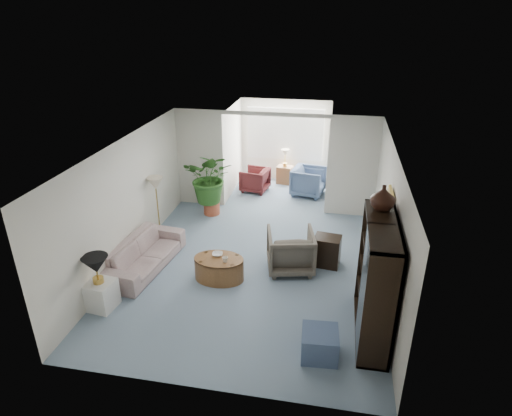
% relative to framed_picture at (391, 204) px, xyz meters
% --- Properties ---
extents(floor, '(6.00, 6.00, 0.00)m').
position_rel_framed_picture_xyz_m(floor, '(-2.46, 0.10, -1.70)').
color(floor, '#7F92A7').
rests_on(floor, ground).
extents(sunroom_floor, '(2.60, 2.60, 0.00)m').
position_rel_framed_picture_xyz_m(sunroom_floor, '(-2.46, 4.20, -1.70)').
color(sunroom_floor, '#7F92A7').
rests_on(sunroom_floor, ground).
extents(back_pier_left, '(1.20, 0.12, 2.50)m').
position_rel_framed_picture_xyz_m(back_pier_left, '(-4.36, 3.10, -0.45)').
color(back_pier_left, silver).
rests_on(back_pier_left, ground).
extents(back_pier_right, '(1.20, 0.12, 2.50)m').
position_rel_framed_picture_xyz_m(back_pier_right, '(-0.56, 3.10, -0.45)').
color(back_pier_right, silver).
rests_on(back_pier_right, ground).
extents(back_header, '(2.60, 0.12, 0.10)m').
position_rel_framed_picture_xyz_m(back_header, '(-2.46, 3.10, 0.75)').
color(back_header, silver).
rests_on(back_header, back_pier_left).
extents(window_pane, '(2.20, 0.02, 1.50)m').
position_rel_framed_picture_xyz_m(window_pane, '(-2.46, 5.28, -0.30)').
color(window_pane, white).
extents(window_blinds, '(2.20, 0.02, 1.50)m').
position_rel_framed_picture_xyz_m(window_blinds, '(-2.46, 5.25, -0.30)').
color(window_blinds, white).
extents(framed_picture, '(0.04, 0.50, 0.40)m').
position_rel_framed_picture_xyz_m(framed_picture, '(0.00, 0.00, 0.00)').
color(framed_picture, beige).
extents(sofa, '(1.04, 2.14, 0.60)m').
position_rel_framed_picture_xyz_m(sofa, '(-4.56, -0.14, -1.40)').
color(sofa, beige).
rests_on(sofa, ground).
extents(end_table, '(0.51, 0.51, 0.50)m').
position_rel_framed_picture_xyz_m(end_table, '(-4.76, -1.49, -1.45)').
color(end_table, white).
rests_on(end_table, ground).
extents(table_lamp, '(0.44, 0.44, 0.30)m').
position_rel_framed_picture_xyz_m(table_lamp, '(-4.76, -1.49, -0.85)').
color(table_lamp, black).
rests_on(table_lamp, end_table).
extents(floor_lamp, '(0.36, 0.36, 0.28)m').
position_rel_framed_picture_xyz_m(floor_lamp, '(-4.80, 1.23, -0.45)').
color(floor_lamp, beige).
rests_on(floor_lamp, ground).
extents(coffee_table, '(1.10, 1.10, 0.45)m').
position_rel_framed_picture_xyz_m(coffee_table, '(-2.99, -0.27, -1.47)').
color(coffee_table, brown).
rests_on(coffee_table, ground).
extents(coffee_bowl, '(0.23, 0.23, 0.05)m').
position_rel_framed_picture_xyz_m(coffee_bowl, '(-3.04, -0.17, -1.23)').
color(coffee_bowl, silver).
rests_on(coffee_bowl, coffee_table).
extents(coffee_cup, '(0.12, 0.12, 0.10)m').
position_rel_framed_picture_xyz_m(coffee_cup, '(-2.84, -0.37, -1.20)').
color(coffee_cup, silver).
rests_on(coffee_cup, coffee_table).
extents(wingback_chair, '(1.06, 1.07, 0.83)m').
position_rel_framed_picture_xyz_m(wingback_chair, '(-1.70, 0.33, -1.29)').
color(wingback_chair, '#64594E').
rests_on(wingback_chair, ground).
extents(side_table_dark, '(0.57, 0.48, 0.62)m').
position_rel_framed_picture_xyz_m(side_table_dark, '(-1.00, 0.63, -1.39)').
color(side_table_dark, black).
rests_on(side_table_dark, ground).
extents(entertainment_cabinet, '(0.46, 1.73, 1.93)m').
position_rel_framed_picture_xyz_m(entertainment_cabinet, '(-0.23, -1.27, -0.74)').
color(entertainment_cabinet, black).
rests_on(entertainment_cabinet, ground).
extents(cabinet_urn, '(0.38, 0.38, 0.39)m').
position_rel_framed_picture_xyz_m(cabinet_urn, '(-0.23, -0.77, 0.42)').
color(cabinet_urn, black).
rests_on(cabinet_urn, entertainment_cabinet).
extents(ottoman, '(0.57, 0.57, 0.43)m').
position_rel_framed_picture_xyz_m(ottoman, '(-1.00, -1.96, -1.49)').
color(ottoman, '#4C5C84').
rests_on(ottoman, ground).
extents(plant_pot, '(0.40, 0.40, 0.32)m').
position_rel_framed_picture_xyz_m(plant_pot, '(-3.94, 2.53, -1.54)').
color(plant_pot, '#AE4F32').
rests_on(plant_pot, ground).
extents(house_plant, '(1.18, 1.02, 1.31)m').
position_rel_framed_picture_xyz_m(house_plant, '(-3.94, 2.53, -0.72)').
color(house_plant, '#2B5C1F').
rests_on(house_plant, plant_pot).
extents(sunroom_chair_blue, '(0.99, 0.97, 0.78)m').
position_rel_framed_picture_xyz_m(sunroom_chair_blue, '(-1.66, 4.23, -1.31)').
color(sunroom_chair_blue, '#4C5C84').
rests_on(sunroom_chair_blue, ground).
extents(sunroom_chair_maroon, '(0.84, 0.82, 0.66)m').
position_rel_framed_picture_xyz_m(sunroom_chair_maroon, '(-3.16, 4.23, -1.37)').
color(sunroom_chair_maroon, '#541D1D').
rests_on(sunroom_chair_maroon, ground).
extents(sunroom_table, '(0.48, 0.40, 0.52)m').
position_rel_framed_picture_xyz_m(sunroom_table, '(-2.41, 4.98, -1.44)').
color(sunroom_table, brown).
rests_on(sunroom_table, ground).
extents(shelf_clutter, '(0.30, 0.99, 1.06)m').
position_rel_framed_picture_xyz_m(shelf_clutter, '(-0.28, -1.49, -0.72)').
color(shelf_clutter, black).
rests_on(shelf_clutter, entertainment_cabinet).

